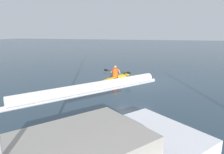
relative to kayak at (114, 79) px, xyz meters
The scene contains 3 objects.
ground_plane 1.43m from the kayak, behind, with size 160.00×160.00×0.00m, color #283D4C.
kayak is the anchor object (origin of this frame).
kayaker 0.50m from the kayak, 106.48° to the right, with size 2.22×0.73×0.79m.
Camera 1 is at (-2.54, 13.38, 3.38)m, focal length 32.48 mm.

